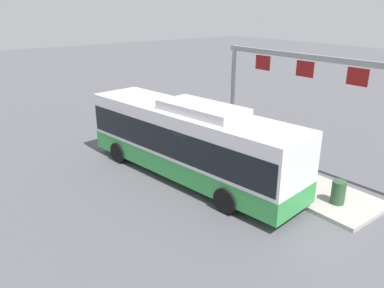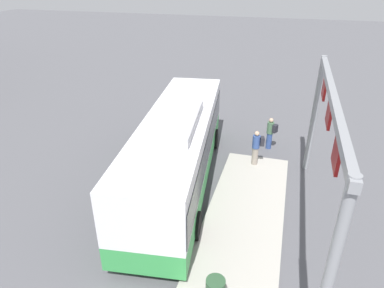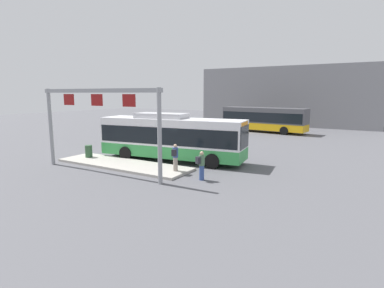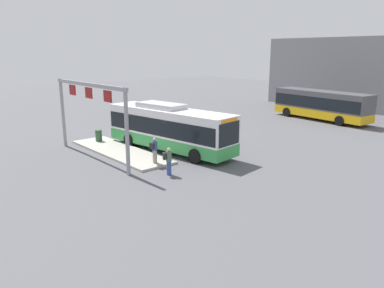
% 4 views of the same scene
% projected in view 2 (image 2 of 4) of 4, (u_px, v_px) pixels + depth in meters
% --- Properties ---
extents(ground_plane, '(120.00, 120.00, 0.00)m').
position_uv_depth(ground_plane, '(179.00, 183.00, 14.80)').
color(ground_plane, '#56565B').
extents(platform_curb, '(10.00, 2.80, 0.16)m').
position_uv_depth(platform_curb, '(243.00, 223.00, 12.33)').
color(platform_curb, '#B2ADA3').
rests_on(platform_curb, ground).
extents(bus_main, '(11.04, 3.87, 3.46)m').
position_uv_depth(bus_main, '(178.00, 146.00, 13.97)').
color(bus_main, green).
rests_on(bus_main, ground).
extents(person_boarding, '(0.51, 0.60, 1.67)m').
position_uv_depth(person_boarding, '(270.00, 133.00, 17.31)').
color(person_boarding, '#334C8C').
rests_on(person_boarding, ground).
extents(person_waiting_near, '(0.44, 0.58, 1.67)m').
position_uv_depth(person_waiting_near, '(256.00, 147.00, 15.57)').
color(person_waiting_near, gray).
rests_on(person_waiting_near, platform_curb).
extents(platform_sign_gantry, '(9.63, 0.24, 5.20)m').
position_uv_depth(platform_sign_gantry, '(325.00, 136.00, 10.28)').
color(platform_sign_gantry, gray).
rests_on(platform_sign_gantry, ground).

